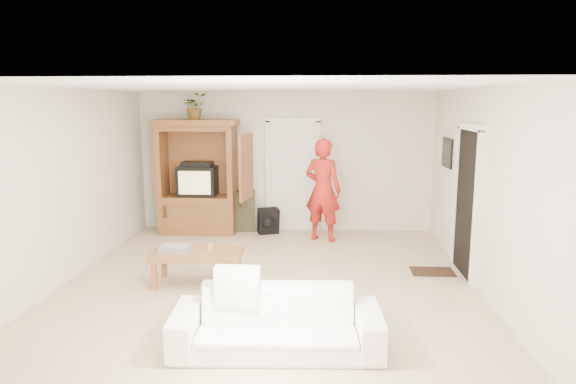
{
  "coord_description": "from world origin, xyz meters",
  "views": [
    {
      "loc": [
        0.7,
        -6.59,
        2.43
      ],
      "look_at": [
        0.22,
        0.6,
        1.15
      ],
      "focal_mm": 32.0,
      "sensor_mm": 36.0,
      "label": 1
    }
  ],
  "objects_px": {
    "man": "(323,190)",
    "coffee_table": "(197,256)",
    "armoire": "(199,184)",
    "sofa": "(277,321)"
  },
  "relations": [
    {
      "from": "armoire",
      "to": "man",
      "type": "xyz_separation_m",
      "value": [
        2.29,
        -0.42,
        -0.01
      ]
    },
    {
      "from": "armoire",
      "to": "man",
      "type": "height_order",
      "value": "armoire"
    },
    {
      "from": "sofa",
      "to": "armoire",
      "type": "bearing_deg",
      "value": 109.13
    },
    {
      "from": "man",
      "to": "coffee_table",
      "type": "xyz_separation_m",
      "value": [
        -1.67,
        -2.32,
        -0.52
      ]
    },
    {
      "from": "man",
      "to": "coffee_table",
      "type": "height_order",
      "value": "man"
    },
    {
      "from": "sofa",
      "to": "coffee_table",
      "type": "xyz_separation_m",
      "value": [
        -1.23,
        1.8,
        0.09
      ]
    },
    {
      "from": "armoire",
      "to": "sofa",
      "type": "xyz_separation_m",
      "value": [
        1.85,
        -4.54,
        -0.61
      ]
    },
    {
      "from": "man",
      "to": "sofa",
      "type": "xyz_separation_m",
      "value": [
        -0.44,
        -4.12,
        -0.6
      ]
    },
    {
      "from": "coffee_table",
      "to": "man",
      "type": "bearing_deg",
      "value": 51.57
    },
    {
      "from": "coffee_table",
      "to": "sofa",
      "type": "bearing_deg",
      "value": -58.25
    }
  ]
}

